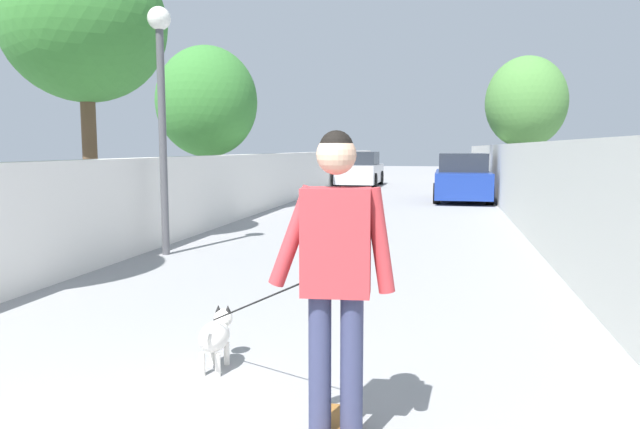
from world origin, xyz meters
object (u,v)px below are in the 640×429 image
Objects in this scene: tree_left_mid at (207,102)px; car_near at (462,179)px; person_skateboarder at (336,260)px; tree_left_far at (84,25)px; lamp_post at (161,85)px; dog at (216,334)px; tree_right_distant at (526,103)px; car_far at (360,170)px.

car_near is (4.73, -6.81, -2.20)m from tree_left_mid.
person_skateboarder is 16.48m from car_near.
person_skateboarder is 0.44× the size of car_near.
tree_left_far is 1.34× the size of lamp_post.
tree_left_mid is at bearing 124.79° from car_near.
dog is (-4.46, -2.68, -2.42)m from lamp_post.
tree_left_mid is at bearing 16.79° from lamp_post.
tree_left_far is at bearing 146.72° from car_near.
lamp_post reaches higher than car_near.
lamp_post is at bearing 34.91° from person_skateboarder.
lamp_post is 2.25× the size of person_skateboarder.
lamp_post is (-12.24, 6.96, -0.52)m from tree_right_distant.
person_skateboarder is 1.32× the size of dog.
tree_left_mid is 6.53m from lamp_post.
lamp_post is (-6.24, -1.88, -0.22)m from tree_left_mid.
tree_left_far is 3.00× the size of person_skateboarder.
tree_left_far reaches higher than car_far.
dog is 0.32× the size of car_far.
tree_left_mid is 2.55× the size of person_skateboarder.
tree_left_mid is at bearing 124.16° from tree_right_distant.
tree_left_far reaches higher than car_near.
person_skateboarder is (-5.47, -3.81, -1.60)m from lamp_post.
tree_right_distant reaches higher than person_skateboarder.
tree_left_far is 17.40m from car_far.
tree_right_distant is 8.74m from car_far.
tree_left_far is at bearing 142.74° from tree_right_distant.
lamp_post reaches higher than person_skateboarder.
lamp_post is 2.97× the size of dog.
tree_right_distant reaches higher than car_near.
tree_left_far is 12.63m from car_near.
car_near is (10.97, -4.93, -1.98)m from lamp_post.
car_far reaches higher than dog.
tree_right_distant is at bearing -10.06° from person_skateboarder.
dog is 15.60m from car_near.
tree_left_mid is at bearing 167.76° from car_far.
dog is (1.01, 1.13, -0.82)m from person_skateboarder.
lamp_post is 5.74m from dog.
dog is at bearing -156.90° from tree_left_mid.
tree_right_distant is at bearing -37.26° from tree_left_far.
tree_right_distant is 17.49m from dog.
dog is at bearing -139.33° from tree_left_far.
dog is at bearing -174.63° from car_far.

